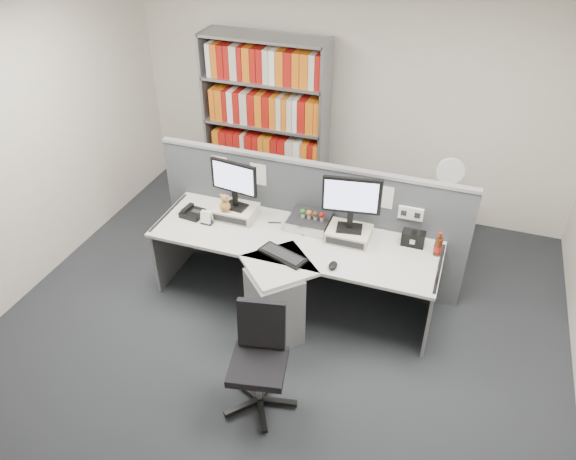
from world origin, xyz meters
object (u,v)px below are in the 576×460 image
at_px(monitor_left, 234,181).
at_px(office_chair, 260,355).
at_px(mouse, 333,265).
at_px(speaker, 413,238).
at_px(monitor_right, 352,200).
at_px(shelving_unit, 266,127).
at_px(filing_cabinet, 440,227).
at_px(desktop_pc, 309,222).
at_px(desk_phone, 192,213).
at_px(desk_fan, 450,174).
at_px(desk_calendar, 207,218).
at_px(keyboard, 283,255).
at_px(cola_bottle, 438,247).
at_px(desk, 286,276).

distance_m(monitor_left, office_chair, 1.67).
height_order(mouse, speaker, speaker).
relative_size(monitor_right, shelving_unit, 0.26).
bearing_deg(filing_cabinet, desktop_pc, -140.08).
xyz_separation_m(mouse, speaker, (0.57, 0.55, 0.05)).
relative_size(monitor_right, desk_phone, 2.38).
bearing_deg(desk_fan, monitor_left, -151.09).
distance_m(desk_calendar, desk_fan, 2.39).
height_order(desk_phone, filing_cabinet, desk_phone).
height_order(desk_calendar, desk_fan, desk_fan).
distance_m(monitor_left, desk_phone, 0.55).
bearing_deg(desktop_pc, speaker, 1.68).
height_order(keyboard, desk_calendar, desk_calendar).
distance_m(monitor_right, mouse, 0.59).
xyz_separation_m(monitor_right, desktop_pc, (-0.39, 0.07, -0.36)).
bearing_deg(filing_cabinet, office_chair, -114.37).
bearing_deg(mouse, desk_fan, 62.61).
bearing_deg(desk_phone, office_chair, -46.06).
bearing_deg(mouse, monitor_left, 157.38).
height_order(monitor_left, speaker, monitor_left).
distance_m(monitor_left, filing_cabinet, 2.23).
relative_size(keyboard, cola_bottle, 2.01).
bearing_deg(desktop_pc, filing_cabinet, 39.92).
xyz_separation_m(desk_calendar, speaker, (1.86, 0.30, 0.01)).
bearing_deg(desktop_pc, desk_calendar, -163.35).
distance_m(shelving_unit, filing_cabinet, 2.24).
bearing_deg(office_chair, speaker, 58.46).
distance_m(filing_cabinet, desk_fan, 0.64).
bearing_deg(monitor_right, mouse, -92.51).
height_order(monitor_left, desk_fan, monitor_left).
height_order(monitor_right, speaker, monitor_right).
xyz_separation_m(keyboard, office_chair, (0.14, -0.90, -0.27)).
xyz_separation_m(desk, filing_cabinet, (1.20, 1.40, -0.11)).
bearing_deg(desktop_pc, desk, -98.60).
relative_size(mouse, filing_cabinet, 0.16).
bearing_deg(monitor_right, desktop_pc, 169.97).
bearing_deg(cola_bottle, shelving_unit, 145.89).
xyz_separation_m(keyboard, cola_bottle, (1.24, 0.47, 0.07)).
bearing_deg(desk_fan, filing_cabinet, 90.00).
relative_size(desk, mouse, 22.66).
xyz_separation_m(monitor_right, desk_fan, (0.74, 1.02, -0.14)).
xyz_separation_m(cola_bottle, desk_fan, (-0.03, 1.00, 0.18)).
distance_m(desk_phone, speaker, 2.06).
relative_size(monitor_left, desk_calendar, 3.64).
height_order(monitor_right, mouse, monitor_right).
bearing_deg(speaker, desk_phone, -173.62).
relative_size(desk, cola_bottle, 11.31).
bearing_deg(desk, office_chair, -82.20).
relative_size(speaker, office_chair, 0.23).
relative_size(keyboard, desk_fan, 1.00).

